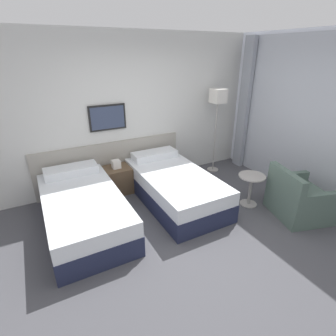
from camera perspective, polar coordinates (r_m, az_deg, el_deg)
The scene contains 9 objects.
ground_plane at distance 3.82m, azimuth 5.63°, elevation -14.28°, with size 16.00×16.00×0.00m, color #47474C.
wall_headboard at distance 4.91m, azimuth -7.43°, elevation 11.38°, with size 10.00×0.10×2.70m.
wall_window at distance 4.82m, azimuth 31.99°, elevation 8.20°, with size 0.21×4.50×2.70m.
bed_near_door at distance 4.04m, azimuth -17.95°, elevation -8.51°, with size 1.04×2.02×0.65m.
bed_near_window at distance 4.46m, azimuth 1.28°, elevation -3.95°, with size 1.04×2.02×0.65m.
nightstand at distance 4.82m, azimuth -10.95°, elevation -2.44°, with size 0.47×0.43×0.62m.
floor_lamp at distance 5.36m, azimuth 10.78°, elevation 13.93°, with size 0.26×0.26×1.71m.
side_table at distance 4.49m, azimuth 17.60°, elevation -3.44°, with size 0.43×0.43×0.53m.
armchair at distance 4.54m, azimuth 26.58°, elevation -6.35°, with size 0.95×0.97×0.78m.
Camera 1 is at (-1.72, -2.45, 2.36)m, focal length 28.00 mm.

